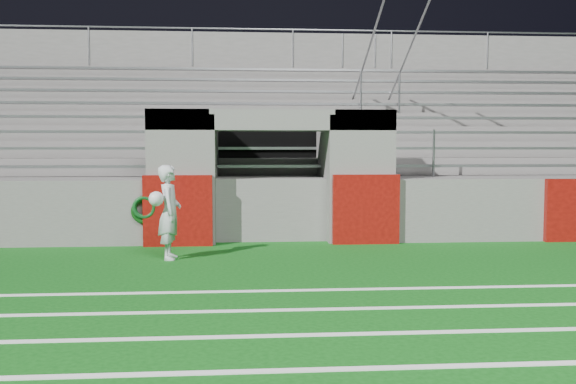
{
  "coord_description": "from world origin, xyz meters",
  "views": [
    {
      "loc": [
        -0.66,
        -9.24,
        1.88
      ],
      "look_at": [
        0.2,
        1.8,
        1.1
      ],
      "focal_mm": 40.0,
      "sensor_mm": 36.0,
      "label": 1
    }
  ],
  "objects": [
    {
      "name": "ground",
      "position": [
        0.0,
        0.0,
        0.0
      ],
      "size": [
        90.0,
        90.0,
        0.0
      ],
      "primitive_type": "plane",
      "color": "#0C4910",
      "rests_on": "ground"
    },
    {
      "name": "stadium_structure",
      "position": [
        0.0,
        7.97,
        1.49
      ],
      "size": [
        26.0,
        8.48,
        5.42
      ],
      "color": "#5F5C5A",
      "rests_on": "ground"
    },
    {
      "name": "goalkeeper_with_ball",
      "position": [
        -1.81,
        1.53,
        0.8
      ],
      "size": [
        0.51,
        0.59,
        1.58
      ],
      "color": "silver",
      "rests_on": "ground"
    },
    {
      "name": "hose_coil",
      "position": [
        -2.42,
        2.93,
        0.71
      ],
      "size": [
        0.51,
        0.14,
        0.55
      ],
      "color": "#0B3A0D",
      "rests_on": "ground"
    }
  ]
}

